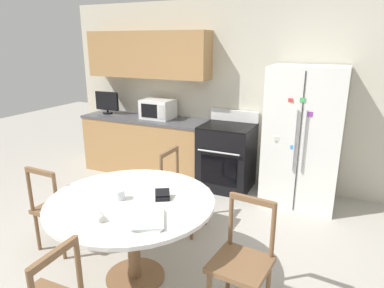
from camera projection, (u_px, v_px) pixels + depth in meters
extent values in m
plane|color=#B2ADA3|center=(125.00, 276.00, 3.08)|extent=(14.00, 14.00, 0.00)
cube|color=beige|center=(227.00, 93.00, 5.01)|extent=(5.20, 0.10, 2.60)
cube|color=#AD7F4C|center=(147.00, 55.00, 5.15)|extent=(1.98, 0.34, 0.68)
cube|color=#AD7F4C|center=(146.00, 146.00, 5.43)|extent=(1.98, 0.62, 0.86)
cube|color=#4C4C51|center=(145.00, 119.00, 5.30)|extent=(2.00, 0.64, 0.03)
cube|color=white|center=(303.00, 137.00, 4.29)|extent=(0.90, 0.70, 1.76)
cube|color=#333333|center=(299.00, 145.00, 3.98)|extent=(0.01, 0.01, 1.69)
cylinder|color=silver|center=(295.00, 141.00, 3.98)|extent=(0.02, 0.02, 0.74)
cylinder|color=silver|center=(304.00, 142.00, 3.94)|extent=(0.02, 0.02, 0.74)
cube|color=#3FB259|center=(303.00, 100.00, 3.83)|extent=(0.06, 0.01, 0.05)
cube|color=red|center=(290.00, 100.00, 3.89)|extent=(0.05, 0.01, 0.04)
cube|color=white|center=(277.00, 139.00, 4.07)|extent=(0.07, 0.02, 0.06)
cube|color=#338CD8|center=(293.00, 147.00, 4.02)|extent=(0.06, 0.02, 0.05)
cube|color=purple|center=(310.00, 114.00, 3.84)|extent=(0.07, 0.02, 0.05)
cube|color=black|center=(227.00, 158.00, 4.85)|extent=(0.71, 0.64, 0.90)
cube|color=black|center=(218.00, 171.00, 4.59)|extent=(0.51, 0.01, 0.40)
cylinder|color=silver|center=(218.00, 152.00, 4.49)|extent=(0.58, 0.02, 0.02)
cube|color=black|center=(228.00, 126.00, 4.72)|extent=(0.71, 0.64, 0.02)
cube|color=white|center=(235.00, 116.00, 4.94)|extent=(0.71, 0.06, 0.16)
cube|color=white|center=(158.00, 109.00, 5.21)|extent=(0.46, 0.38, 0.29)
cube|color=black|center=(149.00, 111.00, 5.06)|extent=(0.27, 0.01, 0.20)
cube|color=silver|center=(161.00, 112.00, 4.97)|extent=(0.09, 0.01, 0.21)
cylinder|color=black|center=(108.00, 113.00, 5.58)|extent=(0.16, 0.16, 0.02)
cylinder|color=black|center=(108.00, 111.00, 5.57)|extent=(0.03, 0.03, 0.04)
cube|color=black|center=(107.00, 101.00, 5.53)|extent=(0.42, 0.05, 0.30)
cylinder|color=silver|center=(141.00, 110.00, 5.41)|extent=(0.08, 0.08, 0.17)
cylinder|color=silver|center=(141.00, 103.00, 5.37)|extent=(0.03, 0.03, 0.07)
cylinder|color=#262626|center=(141.00, 100.00, 5.36)|extent=(0.03, 0.03, 0.01)
cylinder|color=white|center=(131.00, 201.00, 2.85)|extent=(1.40, 1.40, 0.03)
cylinder|color=brown|center=(133.00, 240.00, 2.96)|extent=(0.11, 0.11, 0.71)
cylinder|color=brown|center=(135.00, 276.00, 3.06)|extent=(0.52, 0.52, 0.03)
cube|color=brown|center=(240.00, 264.00, 2.56)|extent=(0.46, 0.46, 0.04)
cylinder|color=brown|center=(268.00, 284.00, 2.68)|extent=(0.04, 0.04, 0.41)
cylinder|color=brown|center=(228.00, 270.00, 2.85)|extent=(0.04, 0.04, 0.41)
cylinder|color=brown|center=(273.00, 230.00, 2.56)|extent=(0.04, 0.04, 0.45)
cylinder|color=brown|center=(231.00, 219.00, 2.73)|extent=(0.04, 0.04, 0.45)
cube|color=brown|center=(253.00, 200.00, 2.58)|extent=(0.35, 0.07, 0.04)
cylinder|color=brown|center=(79.00, 268.00, 2.13)|extent=(0.04, 0.04, 0.45)
cube|color=brown|center=(54.00, 255.00, 1.92)|extent=(0.04, 0.34, 0.04)
cube|color=brown|center=(185.00, 193.00, 3.76)|extent=(0.43, 0.43, 0.04)
cylinder|color=brown|center=(205.00, 208.00, 3.90)|extent=(0.04, 0.04, 0.41)
cylinder|color=brown|center=(192.00, 222.00, 3.61)|extent=(0.04, 0.04, 0.41)
cylinder|color=brown|center=(179.00, 202.00, 4.05)|extent=(0.04, 0.04, 0.41)
cylinder|color=brown|center=(164.00, 215.00, 3.76)|extent=(0.04, 0.04, 0.41)
cylinder|color=brown|center=(177.00, 165.00, 3.92)|extent=(0.04, 0.04, 0.45)
cylinder|color=brown|center=(161.00, 175.00, 3.63)|extent=(0.04, 0.04, 0.45)
cube|color=brown|center=(169.00, 152.00, 3.72)|extent=(0.05, 0.35, 0.04)
cube|color=brown|center=(61.00, 208.00, 3.43)|extent=(0.43, 0.43, 0.04)
cylinder|color=brown|center=(64.00, 216.00, 3.72)|extent=(0.04, 0.04, 0.41)
cylinder|color=brown|center=(88.00, 223.00, 3.57)|extent=(0.04, 0.04, 0.41)
cylinder|color=brown|center=(38.00, 231.00, 3.42)|extent=(0.04, 0.04, 0.41)
cylinder|color=brown|center=(63.00, 240.00, 3.28)|extent=(0.04, 0.04, 0.41)
cylinder|color=brown|center=(30.00, 189.00, 3.27)|extent=(0.04, 0.04, 0.45)
cylinder|color=brown|center=(56.00, 196.00, 3.13)|extent=(0.04, 0.04, 0.45)
cube|color=brown|center=(40.00, 172.00, 3.14)|extent=(0.35, 0.04, 0.04)
cylinder|color=silver|center=(119.00, 195.00, 2.84)|extent=(0.09, 0.09, 0.08)
cylinder|color=red|center=(119.00, 197.00, 2.84)|extent=(0.08, 0.08, 0.05)
cylinder|color=silver|center=(97.00, 214.00, 2.55)|extent=(0.20, 0.14, 0.05)
cube|color=black|center=(163.00, 198.00, 2.85)|extent=(0.15, 0.14, 0.03)
cube|color=black|center=(162.00, 193.00, 2.87)|extent=(0.15, 0.15, 0.06)
cube|color=white|center=(149.00, 221.00, 2.50)|extent=(0.31, 0.36, 0.01)
cube|color=beige|center=(149.00, 220.00, 2.49)|extent=(0.33, 0.36, 0.01)
cube|color=silver|center=(149.00, 219.00, 2.49)|extent=(0.34, 0.37, 0.01)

